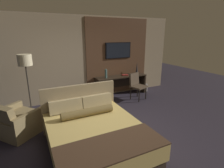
{
  "coord_description": "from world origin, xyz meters",
  "views": [
    {
      "loc": [
        -1.64,
        -3.15,
        2.22
      ],
      "look_at": [
        0.41,
        0.99,
        0.88
      ],
      "focal_mm": 28.0,
      "sensor_mm": 36.0,
      "label": 1
    }
  ],
  "objects_px": {
    "bed": "(95,134)",
    "floor_lamp": "(25,65)",
    "desk": "(120,82)",
    "armchair_by_window": "(18,122)",
    "tv": "(118,50)",
    "book": "(125,75)",
    "vase_tall": "(137,68)",
    "desk_chair": "(137,84)",
    "vase_short": "(106,74)",
    "waste_bin": "(145,87)"
  },
  "relations": [
    {
      "from": "bed",
      "to": "floor_lamp",
      "type": "height_order",
      "value": "floor_lamp"
    },
    {
      "from": "desk",
      "to": "armchair_by_window",
      "type": "height_order",
      "value": "armchair_by_window"
    },
    {
      "from": "tv",
      "to": "book",
      "type": "distance_m",
      "value": 0.93
    },
    {
      "from": "bed",
      "to": "desk",
      "type": "distance_m",
      "value": 3.31
    },
    {
      "from": "bed",
      "to": "book",
      "type": "bearing_deg",
      "value": 49.66
    },
    {
      "from": "bed",
      "to": "desk",
      "type": "relative_size",
      "value": 1.1
    },
    {
      "from": "book",
      "to": "tv",
      "type": "bearing_deg",
      "value": 129.53
    },
    {
      "from": "floor_lamp",
      "to": "vase_tall",
      "type": "xyz_separation_m",
      "value": [
        3.82,
        0.67,
        -0.5
      ]
    },
    {
      "from": "desk_chair",
      "to": "vase_short",
      "type": "bearing_deg",
      "value": 129.7
    },
    {
      "from": "desk",
      "to": "vase_short",
      "type": "relative_size",
      "value": 6.32
    },
    {
      "from": "waste_bin",
      "to": "floor_lamp",
      "type": "bearing_deg",
      "value": -172.18
    },
    {
      "from": "desk",
      "to": "book",
      "type": "height_order",
      "value": "book"
    },
    {
      "from": "floor_lamp",
      "to": "waste_bin",
      "type": "relative_size",
      "value": 6.17
    },
    {
      "from": "desk_chair",
      "to": "floor_lamp",
      "type": "xyz_separation_m",
      "value": [
        -3.37,
        0.01,
        0.9
      ]
    },
    {
      "from": "floor_lamp",
      "to": "vase_short",
      "type": "bearing_deg",
      "value": 12.87
    },
    {
      "from": "vase_tall",
      "to": "waste_bin",
      "type": "height_order",
      "value": "vase_tall"
    },
    {
      "from": "desk_chair",
      "to": "book",
      "type": "relative_size",
      "value": 3.62
    },
    {
      "from": "desk",
      "to": "armchair_by_window",
      "type": "xyz_separation_m",
      "value": [
        -3.41,
        -1.3,
        -0.23
      ]
    },
    {
      "from": "desk",
      "to": "desk_chair",
      "type": "relative_size",
      "value": 2.14
    },
    {
      "from": "desk",
      "to": "book",
      "type": "distance_m",
      "value": 0.3
    },
    {
      "from": "book",
      "to": "floor_lamp",
      "type": "bearing_deg",
      "value": -169.45
    },
    {
      "from": "waste_bin",
      "to": "desk_chair",
      "type": "bearing_deg",
      "value": -143.94
    },
    {
      "from": "tv",
      "to": "vase_short",
      "type": "xyz_separation_m",
      "value": [
        -0.62,
        -0.26,
        -0.75
      ]
    },
    {
      "from": "floor_lamp",
      "to": "vase_short",
      "type": "xyz_separation_m",
      "value": [
        2.47,
        0.56,
        -0.57
      ]
    },
    {
      "from": "desk",
      "to": "floor_lamp",
      "type": "relative_size",
      "value": 1.12
    },
    {
      "from": "vase_short",
      "to": "waste_bin",
      "type": "relative_size",
      "value": 1.1
    },
    {
      "from": "desk_chair",
      "to": "book",
      "type": "bearing_deg",
      "value": 81.63
    },
    {
      "from": "vase_tall",
      "to": "armchair_by_window",
      "type": "bearing_deg",
      "value": -162.16
    },
    {
      "from": "bed",
      "to": "vase_short",
      "type": "xyz_separation_m",
      "value": [
        1.4,
        2.55,
        0.57
      ]
    },
    {
      "from": "bed",
      "to": "vase_short",
      "type": "bearing_deg",
      "value": 61.19
    },
    {
      "from": "desk",
      "to": "vase_short",
      "type": "height_order",
      "value": "vase_short"
    },
    {
      "from": "vase_short",
      "to": "armchair_by_window",
      "type": "bearing_deg",
      "value": -156.16
    },
    {
      "from": "desk",
      "to": "floor_lamp",
      "type": "height_order",
      "value": "floor_lamp"
    },
    {
      "from": "desk",
      "to": "vase_short",
      "type": "xyz_separation_m",
      "value": [
        -0.62,
        -0.07,
        0.38
      ]
    },
    {
      "from": "tv",
      "to": "vase_tall",
      "type": "height_order",
      "value": "tv"
    },
    {
      "from": "tv",
      "to": "book",
      "type": "bearing_deg",
      "value": -50.47
    },
    {
      "from": "armchair_by_window",
      "to": "tv",
      "type": "bearing_deg",
      "value": -105.61
    },
    {
      "from": "tv",
      "to": "vase_tall",
      "type": "bearing_deg",
      "value": -12.36
    },
    {
      "from": "bed",
      "to": "tv",
      "type": "xyz_separation_m",
      "value": [
        2.02,
        2.81,
        1.32
      ]
    },
    {
      "from": "bed",
      "to": "desk_chair",
      "type": "relative_size",
      "value": 2.35
    },
    {
      "from": "floor_lamp",
      "to": "vase_tall",
      "type": "height_order",
      "value": "floor_lamp"
    },
    {
      "from": "bed",
      "to": "book",
      "type": "relative_size",
      "value": 8.51
    },
    {
      "from": "tv",
      "to": "desk_chair",
      "type": "bearing_deg",
      "value": -71.19
    },
    {
      "from": "bed",
      "to": "tv",
      "type": "distance_m",
      "value": 3.71
    },
    {
      "from": "armchair_by_window",
      "to": "book",
      "type": "height_order",
      "value": "armchair_by_window"
    },
    {
      "from": "bed",
      "to": "desk",
      "type": "bearing_deg",
      "value": 52.28
    },
    {
      "from": "tv",
      "to": "vase_tall",
      "type": "xyz_separation_m",
      "value": [
        0.74,
        -0.16,
        -0.68
      ]
    },
    {
      "from": "armchair_by_window",
      "to": "desk",
      "type": "bearing_deg",
      "value": -108.46
    },
    {
      "from": "vase_tall",
      "to": "waste_bin",
      "type": "relative_size",
      "value": 1.6
    },
    {
      "from": "tv",
      "to": "book",
      "type": "xyz_separation_m",
      "value": [
        0.18,
        -0.22,
        -0.89
      ]
    }
  ]
}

